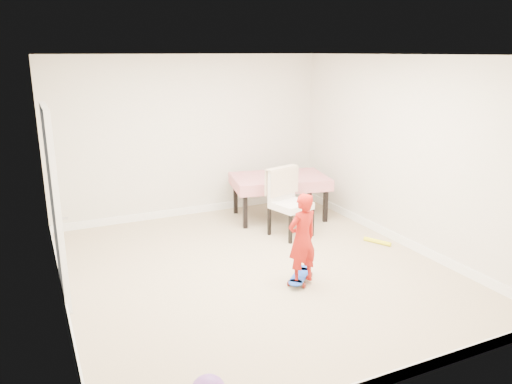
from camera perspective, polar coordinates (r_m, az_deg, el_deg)
name	(u,v)px	position (r m, az deg, el deg)	size (l,w,h in m)	color
ground	(256,270)	(6.32, -0.05, -8.87)	(5.00, 5.00, 0.00)	tan
ceiling	(255,57)	(5.75, -0.06, 15.21)	(4.50, 5.00, 0.04)	white
wall_back	(191,137)	(8.17, -7.49, 6.23)	(4.50, 0.04, 2.60)	silver
wall_front	(396,237)	(3.89, 15.67, -4.93)	(4.50, 0.04, 2.60)	silver
wall_left	(54,190)	(5.38, -22.11, 0.20)	(0.04, 5.00, 2.60)	silver
wall_right	(403,153)	(7.12, 16.48, 4.30)	(0.04, 5.00, 2.60)	silver
door	(55,208)	(5.74, -21.96, -1.71)	(0.10, 0.94, 2.11)	white
baseboard_back	(193,210)	(8.47, -7.21, -2.06)	(4.50, 0.02, 0.12)	white
baseboard_front	(385,380)	(4.47, 14.52, -20.04)	(4.50, 0.02, 0.12)	white
baseboard_left	(66,302)	(5.81, -20.94, -11.67)	(0.02, 5.00, 0.12)	white
baseboard_right	(397,238)	(7.46, 15.80, -5.07)	(0.02, 5.00, 0.12)	white
dining_table	(279,197)	(8.14, 2.69, -0.56)	(1.50, 0.95, 0.70)	red
dining_chair	(291,203)	(7.30, 4.03, -1.27)	(0.55, 0.63, 1.01)	beige
skateboard	(300,278)	(6.03, 5.06, -9.75)	(0.58, 0.21, 0.09)	blue
child	(302,241)	(5.76, 5.29, -5.64)	(0.39, 0.26, 1.08)	#B51912
foam_toy	(377,241)	(7.34, 13.69, -5.51)	(0.06, 0.06, 0.40)	#FFFC1A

